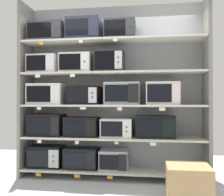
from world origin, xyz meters
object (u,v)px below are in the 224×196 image
object	(u,v)px
microwave_1	(82,158)
microwave_5	(117,128)
microwave_2	(114,160)
shipping_carton	(188,183)
microwave_7	(47,94)
microwave_0	(47,156)
microwave_16	(120,31)
microwave_13	(110,62)
microwave_15	(85,31)
microwave_11	(45,65)
microwave_14	(48,33)
microwave_9	(123,94)
microwave_4	(82,127)
microwave_3	(47,125)
microwave_8	(85,95)
microwave_6	(155,127)
microwave_10	(163,93)
microwave_12	(77,64)

from	to	relation	value
microwave_1	microwave_5	size ratio (longest dim) A/B	1.11
microwave_2	shipping_carton	bearing A→B (deg)	-39.28
microwave_1	microwave_7	size ratio (longest dim) A/B	0.93
microwave_0	microwave_16	distance (m)	2.25
microwave_13	microwave_15	distance (m)	0.63
microwave_1	microwave_13	distance (m)	1.53
microwave_11	microwave_0	bearing A→B (deg)	0.47
microwave_1	microwave_5	bearing A→B (deg)	-0.03
microwave_14	microwave_11	bearing A→B (deg)	-179.57
microwave_0	microwave_1	xyz separation A→B (m)	(0.56, 0.00, -0.01)
microwave_9	microwave_14	world-z (taller)	microwave_14
microwave_5	microwave_11	world-z (taller)	microwave_11
microwave_2	microwave_13	xyz separation A→B (m)	(-0.07, -0.00, 1.48)
shipping_carton	microwave_4	bearing A→B (deg)	151.62
microwave_3	microwave_16	distance (m)	1.85
microwave_15	microwave_16	xyz separation A→B (m)	(0.55, -0.00, -0.02)
microwave_8	microwave_15	world-z (taller)	microwave_15
microwave_4	microwave_15	bearing A→B (deg)	0.38
microwave_15	microwave_2	bearing A→B (deg)	-0.01
microwave_6	microwave_7	distance (m)	1.74
microwave_1	shipping_carton	world-z (taller)	microwave_1
microwave_5	microwave_13	distance (m)	1.00
microwave_13	microwave_8	bearing A→B (deg)	179.94
microwave_11	microwave_3	bearing A→B (deg)	0.21
microwave_16	shipping_carton	distance (m)	2.35
microwave_3	microwave_13	xyz separation A→B (m)	(1.00, -0.00, 0.97)
microwave_4	microwave_14	bearing A→B (deg)	179.98
microwave_10	microwave_15	bearing A→B (deg)	179.99
microwave_6	microwave_8	distance (m)	1.17
microwave_7	shipping_carton	size ratio (longest dim) A/B	1.11
microwave_13	microwave_6	bearing A→B (deg)	0.02
microwave_2	microwave_7	distance (m)	1.45
microwave_0	microwave_9	bearing A→B (deg)	0.00
microwave_14	shipping_carton	distance (m)	2.98
microwave_4	shipping_carton	size ratio (longest dim) A/B	1.02
microwave_0	microwave_6	xyz separation A→B (m)	(1.68, -0.00, 0.48)
microwave_2	microwave_9	xyz separation A→B (m)	(0.12, -0.00, 0.99)
microwave_3	microwave_12	size ratio (longest dim) A/B	1.10
microwave_3	microwave_6	size ratio (longest dim) A/B	0.93
microwave_9	microwave_1	bearing A→B (deg)	180.00
microwave_1	microwave_2	bearing A→B (deg)	-0.00
microwave_5	microwave_2	bearing A→B (deg)	179.58
microwave_6	microwave_13	world-z (taller)	microwave_13
microwave_0	microwave_16	bearing A→B (deg)	-0.01
shipping_carton	microwave_16	bearing A→B (deg)	138.01
microwave_0	microwave_14	world-z (taller)	microwave_14
microwave_10	microwave_7	bearing A→B (deg)	180.00
microwave_10	microwave_12	world-z (taller)	microwave_12
microwave_8	microwave_16	bearing A→B (deg)	-0.02
microwave_5	microwave_4	bearing A→B (deg)	179.99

